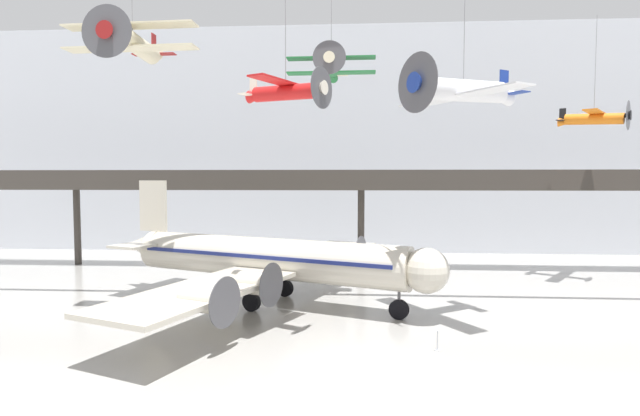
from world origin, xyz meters
name	(u,v)px	position (x,y,z in m)	size (l,w,h in m)	color
ground_plane	(370,372)	(0.00, 0.00, 0.00)	(260.00, 260.00, 0.00)	#9E9B96
hangar_back_wall	(360,140)	(0.00, 40.07, 13.98)	(140.00, 3.00, 27.95)	silver
mezzanine_walkway	(361,187)	(0.00, 26.96, 8.36)	(110.00, 3.20, 10.02)	#38332D
airliner_silver_main	(265,259)	(-7.30, 12.74, 3.29)	(25.95, 30.39, 9.02)	beige
suspended_plane_green_biplane	(331,68)	(-2.49, 14.19, 17.37)	(6.54, 5.35, 6.88)	#1E6B33
suspended_plane_orange_highwing	(594,118)	(19.96, 21.70, 14.39)	(5.81, 6.30, 9.93)	orange
suspended_plane_cream_biplane	(133,42)	(-14.93, 8.26, 17.92)	(8.61, 7.03, 7.17)	beige
suspended_plane_white_twin	(464,91)	(5.85, 7.95, 14.50)	(8.22, 9.03, 10.21)	silver
suspended_plane_red_highwing	(286,91)	(-4.60, 4.67, 14.04)	(5.35, 6.05, 10.22)	red
stanchion_barrier	(437,344)	(3.69, 3.24, 0.33)	(0.36, 0.36, 1.08)	#B2B5BA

